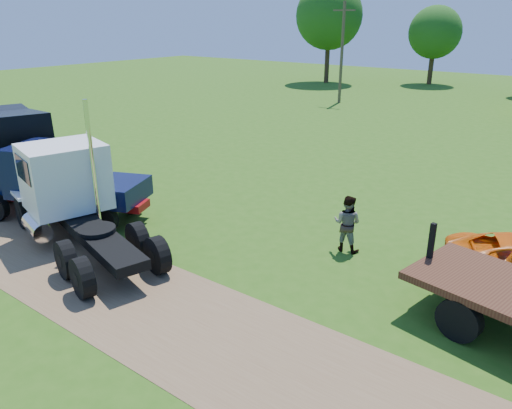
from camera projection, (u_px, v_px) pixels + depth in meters
The scene contains 6 objects.
ground at pixel (176, 318), 13.48m from camera, with size 140.00×140.00×0.00m, color #2D5813.
dirt_track at pixel (176, 318), 13.48m from camera, with size 120.00×4.20×0.01m, color brown.
white_semi_tractor at pixel (67, 191), 17.96m from camera, with size 8.67×4.77×5.12m.
black_dump_truck at pixel (7, 140), 23.82m from camera, with size 9.08×5.27×3.87m.
navy_truck at pixel (56, 181), 19.88m from camera, with size 6.86×4.62×2.94m.
spectator_b at pixel (347, 223), 17.10m from camera, with size 0.97×0.76×2.01m, color #999999.
Camera 1 is at (8.71, -7.85, 7.64)m, focal length 35.00 mm.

